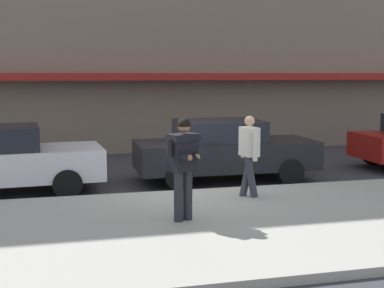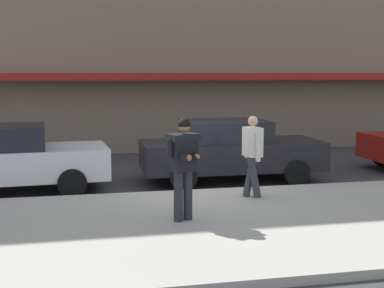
{
  "view_description": "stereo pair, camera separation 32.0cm",
  "coord_description": "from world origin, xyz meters",
  "views": [
    {
      "loc": [
        -3.06,
        -11.5,
        2.69
      ],
      "look_at": [
        -0.81,
        -2.65,
        1.49
      ],
      "focal_mm": 50.0,
      "sensor_mm": 36.0,
      "label": 1
    },
    {
      "loc": [
        -2.74,
        -11.57,
        2.69
      ],
      "look_at": [
        -0.81,
        -2.65,
        1.49
      ],
      "focal_mm": 50.0,
      "sensor_mm": 36.0,
      "label": 2
    }
  ],
  "objects": [
    {
      "name": "man_texting_on_phone",
      "position": [
        -0.96,
        -2.64,
        1.25
      ],
      "size": [
        0.61,
        0.65,
        1.81
      ],
      "color": "#23232B",
      "rests_on": "sidewalk"
    },
    {
      "name": "parked_sedan_mid",
      "position": [
        1.0,
        1.21,
        0.79
      ],
      "size": [
        4.52,
        1.98,
        1.54
      ],
      "color": "black",
      "rests_on": "ground"
    },
    {
      "name": "pedestrian_in_light_coat",
      "position": [
        0.79,
        -1.17,
        1.11
      ],
      "size": [
        0.37,
        0.59,
        1.7
      ],
      "color": "#33333D",
      "rests_on": "sidewalk"
    },
    {
      "name": "curb_paint_line",
      "position": [
        1.0,
        0.05,
        0.0
      ],
      "size": [
        28.0,
        0.12,
        0.01
      ],
      "primitive_type": "cube",
      "color": "silver",
      "rests_on": "ground"
    },
    {
      "name": "ground_plane",
      "position": [
        0.0,
        0.0,
        0.0
      ],
      "size": [
        80.0,
        80.0,
        0.0
      ],
      "primitive_type": "plane",
      "color": "#333338"
    },
    {
      "name": "sidewalk",
      "position": [
        1.0,
        -2.85,
        0.07
      ],
      "size": [
        32.0,
        5.3,
        0.14
      ],
      "primitive_type": "cube",
      "color": "#99968E",
      "rests_on": "ground"
    },
    {
      "name": "parked_sedan_near",
      "position": [
        -4.36,
        0.98,
        0.79
      ],
      "size": [
        4.6,
        2.13,
        1.54
      ],
      "color": "silver",
      "rests_on": "ground"
    }
  ]
}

